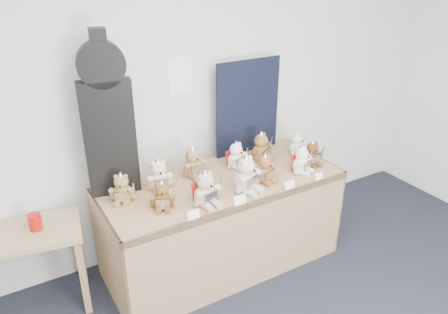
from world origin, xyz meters
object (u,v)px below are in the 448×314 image
teddy_front_far_left (162,197)px  teddy_front_far_right (302,161)px  teddy_back_centre_left (193,163)px  display_table (227,203)px  teddy_front_left (206,190)px  teddy_front_end (312,154)px  teddy_back_end (297,145)px  teddy_back_right (262,148)px  red_cup (35,222)px  teddy_front_right (265,170)px  side_table (23,247)px  teddy_back_left (159,176)px  teddy_front_centre (247,176)px  guitar_case (107,118)px  teddy_back_centre_right (236,156)px  teddy_back_far_left (122,189)px

teddy_front_far_left → teddy_front_far_right: 1.22m
teddy_front_far_left → teddy_back_centre_left: 0.54m
display_table → teddy_front_left: (-0.28, -0.18, 0.29)m
teddy_front_end → teddy_back_end: teddy_front_end is taller
teddy_front_far_left → teddy_back_right: 1.11m
display_table → red_cup: (-1.40, 0.31, 0.11)m
red_cup → teddy_front_right: (1.68, -0.43, 0.17)m
side_table → teddy_front_end: bearing=-0.3°
teddy_back_centre_left → teddy_back_right: 0.65m
display_table → teddy_back_left: bearing=158.1°
teddy_back_left → teddy_front_far_left: bearing=-100.6°
display_table → teddy_front_end: size_ratio=8.09×
teddy_front_left → teddy_back_right: (0.77, 0.41, -0.00)m
teddy_front_end → teddy_back_right: teddy_back_right is taller
teddy_front_far_left → teddy_front_centre: bearing=15.9°
side_table → teddy_front_far_left: (0.93, -0.40, 0.35)m
teddy_front_far_left → display_table: bearing=30.7°
teddy_back_right → teddy_back_end: size_ratio=1.23×
teddy_front_far_left → teddy_front_centre: 0.66m
guitar_case → teddy_front_far_left: 0.68m
teddy_front_left → teddy_back_centre_right: teddy_front_left is taller
side_table → teddy_front_right: 1.88m
red_cup → teddy_back_centre_right: (1.62, -0.10, 0.17)m
side_table → teddy_front_end: 2.38m
teddy_front_end → teddy_back_left: 1.32m
teddy_back_centre_right → teddy_front_far_right: bearing=-52.8°
display_table → teddy_back_left: size_ratio=7.07×
teddy_front_far_left → teddy_front_left: bearing=3.1°
teddy_front_centre → teddy_back_right: (0.40, 0.39, -0.01)m
red_cup → teddy_front_left: size_ratio=0.42×
teddy_front_left → teddy_back_end: bearing=8.2°
side_table → teddy_back_centre_right: 1.77m
red_cup → teddy_back_right: (1.88, -0.09, 0.18)m
teddy_back_centre_right → teddy_back_end: (0.61, -0.05, -0.01)m
guitar_case → teddy_back_centre_left: size_ratio=4.37×
display_table → teddy_front_centre: 0.35m
guitar_case → teddy_front_right: guitar_case is taller
guitar_case → display_table: bearing=-12.8°
red_cup → teddy_front_far_left: bearing=-25.6°
red_cup → teddy_front_centre: 1.56m
teddy_front_far_right → teddy_front_end: bearing=-0.7°
teddy_back_far_left → teddy_back_end: bearing=26.2°
display_table → teddy_back_end: 0.89m
teddy_front_far_left → teddy_back_right: size_ratio=0.86×
guitar_case → teddy_back_left: guitar_case is taller
teddy_front_centre → teddy_front_far_right: 0.56m
guitar_case → teddy_back_far_left: bearing=-80.7°
side_table → teddy_back_end: bearing=5.5°
teddy_front_far_right → teddy_back_centre_right: 0.55m
teddy_front_left → teddy_back_far_left: 0.62m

